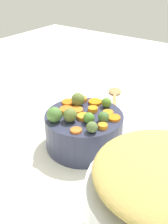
% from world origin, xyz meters
% --- Properties ---
extents(tabletop, '(2.40, 2.40, 0.02)m').
position_xyz_m(tabletop, '(0.00, 0.00, 0.01)').
color(tabletop, white).
rests_on(tabletop, ground).
extents(serving_bowl_carrots, '(0.22, 0.22, 0.10)m').
position_xyz_m(serving_bowl_carrots, '(-0.01, -0.05, 0.07)').
color(serving_bowl_carrots, '#2F324B').
rests_on(serving_bowl_carrots, tabletop).
extents(metal_pot, '(0.28, 0.28, 0.15)m').
position_xyz_m(metal_pot, '(0.16, 0.25, 0.09)').
color(metal_pot, '#B9BEC4').
rests_on(metal_pot, tabletop).
extents(stuffing_mound, '(0.25, 0.25, 0.05)m').
position_xyz_m(stuffing_mound, '(0.16, 0.25, 0.19)').
color(stuffing_mound, tan).
rests_on(stuffing_mound, metal_pot).
extents(carrot_slice_0, '(0.05, 0.05, 0.01)m').
position_xyz_m(carrot_slice_0, '(-0.02, -0.08, 0.12)').
color(carrot_slice_0, orange).
rests_on(carrot_slice_0, serving_bowl_carrots).
extents(carrot_slice_1, '(0.03, 0.03, 0.01)m').
position_xyz_m(carrot_slice_1, '(-0.05, -0.04, 0.13)').
color(carrot_slice_1, orange).
rests_on(carrot_slice_1, serving_bowl_carrots).
extents(carrot_slice_2, '(0.05, 0.05, 0.01)m').
position_xyz_m(carrot_slice_2, '(0.00, -0.10, 0.13)').
color(carrot_slice_2, orange).
rests_on(carrot_slice_2, serving_bowl_carrots).
extents(carrot_slice_3, '(0.03, 0.03, 0.01)m').
position_xyz_m(carrot_slice_3, '(0.03, -0.12, 0.12)').
color(carrot_slice_3, orange).
rests_on(carrot_slice_3, serving_bowl_carrots).
extents(carrot_slice_4, '(0.04, 0.04, 0.01)m').
position_xyz_m(carrot_slice_4, '(-0.05, -0.13, 0.12)').
color(carrot_slice_4, orange).
rests_on(carrot_slice_4, serving_bowl_carrots).
extents(carrot_slice_5, '(0.04, 0.04, 0.01)m').
position_xyz_m(carrot_slice_5, '(0.06, -0.02, 0.12)').
color(carrot_slice_5, orange).
rests_on(carrot_slice_5, serving_bowl_carrots).
extents(carrot_slice_6, '(0.03, 0.03, 0.01)m').
position_xyz_m(carrot_slice_6, '(0.01, 0.03, 0.13)').
color(carrot_slice_6, orange).
rests_on(carrot_slice_6, serving_bowl_carrots).
extents(carrot_slice_7, '(0.05, 0.05, 0.01)m').
position_xyz_m(carrot_slice_7, '(-0.09, -0.06, 0.13)').
color(carrot_slice_7, orange).
rests_on(carrot_slice_7, serving_bowl_carrots).
extents(carrot_slice_8, '(0.04, 0.04, 0.01)m').
position_xyz_m(carrot_slice_8, '(-0.08, -0.10, 0.13)').
color(carrot_slice_8, orange).
rests_on(carrot_slice_8, serving_bowl_carrots).
extents(carrot_slice_9, '(0.04, 0.04, 0.01)m').
position_xyz_m(carrot_slice_9, '(-0.06, -0.00, 0.12)').
color(carrot_slice_9, orange).
rests_on(carrot_slice_9, serving_bowl_carrots).
extents(carrot_slice_10, '(0.04, 0.04, 0.01)m').
position_xyz_m(carrot_slice_10, '(-0.04, 0.03, 0.12)').
color(carrot_slice_10, orange).
rests_on(carrot_slice_10, serving_bowl_carrots).
extents(carrot_slice_11, '(0.04, 0.04, 0.01)m').
position_xyz_m(carrot_slice_11, '(-0.00, -0.04, 0.13)').
color(carrot_slice_11, orange).
rests_on(carrot_slice_11, serving_bowl_carrots).
extents(brussels_sprout_0, '(0.03, 0.03, 0.03)m').
position_xyz_m(brussels_sprout_0, '(0.01, -0.02, 0.14)').
color(brussels_sprout_0, '#4D862C').
rests_on(brussels_sprout_0, serving_bowl_carrots).
extents(brussels_sprout_1, '(0.04, 0.04, 0.04)m').
position_xyz_m(brussels_sprout_1, '(-0.05, -0.10, 0.14)').
color(brussels_sprout_1, '#5E7032').
rests_on(brussels_sprout_1, serving_bowl_carrots).
extents(brussels_sprout_2, '(0.03, 0.03, 0.03)m').
position_xyz_m(brussels_sprout_2, '(-0.02, 0.01, 0.14)').
color(brussels_sprout_2, '#4A7235').
rests_on(brussels_sprout_2, serving_bowl_carrots).
extents(brussels_sprout_3, '(0.04, 0.04, 0.04)m').
position_xyz_m(brussels_sprout_3, '(0.06, -0.09, 0.14)').
color(brussels_sprout_3, '#507F38').
rests_on(brussels_sprout_3, serving_bowl_carrots).
extents(brussels_sprout_4, '(0.03, 0.03, 0.03)m').
position_xyz_m(brussels_sprout_4, '(0.04, 0.02, 0.14)').
color(brussels_sprout_4, '#5B733C').
rests_on(brussels_sprout_4, serving_bowl_carrots).
extents(brussels_sprout_5, '(0.04, 0.04, 0.04)m').
position_xyz_m(brussels_sprout_5, '(0.03, -0.06, 0.14)').
color(brussels_sprout_5, olive).
rests_on(brussels_sprout_5, serving_bowl_carrots).
extents(brussels_sprout_6, '(0.03, 0.03, 0.03)m').
position_xyz_m(brussels_sprout_6, '(-0.09, -0.02, 0.14)').
color(brussels_sprout_6, '#517825').
rests_on(brussels_sprout_6, serving_bowl_carrots).
extents(wooden_spoon, '(0.24, 0.16, 0.01)m').
position_xyz_m(wooden_spoon, '(-0.34, -0.14, 0.03)').
color(wooden_spoon, tan).
rests_on(wooden_spoon, tabletop).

